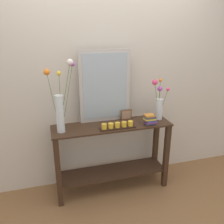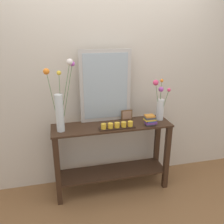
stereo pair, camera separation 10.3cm
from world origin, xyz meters
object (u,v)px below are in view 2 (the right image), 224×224
Objects in this scene: console_table at (112,151)px; tall_vase_left at (60,104)px; mirror_leaning at (106,86)px; vase_right at (160,104)px; picture_frame_small at (127,115)px; book_stack at (150,120)px; candle_tray at (117,126)px.

tall_vase_left is at bearing -176.99° from console_table.
mirror_leaning is at bearing 103.95° from console_table.
mirror_leaning is 1.68× the size of vase_right.
picture_frame_small is (-0.37, 0.09, -0.13)m from vase_right.
book_stack is (0.96, -0.08, -0.23)m from tall_vase_left.
vase_right is at bearing 2.43° from console_table.
mirror_leaning is 2.07× the size of candle_tray.
tall_vase_left reaches higher than console_table.
picture_frame_small is (0.24, -0.04, -0.35)m from mirror_leaning.
picture_frame_small is at bearing 166.85° from vase_right.
console_table is 0.57m from book_stack.
book_stack is (-0.17, -0.13, -0.13)m from vase_right.
vase_right is at bearing 13.60° from candle_tray.
book_stack is at bearing -46.86° from picture_frame_small.
candle_tray is at bearing -7.71° from tall_vase_left.
candle_tray is 2.88× the size of book_stack.
vase_right is 3.54× the size of book_stack.
vase_right is 0.25m from book_stack.
tall_vase_left is 0.64m from candle_tray.
book_stack is at bearing 0.16° from candle_tray.
tall_vase_left reaches higher than book_stack.
tall_vase_left is 0.80m from picture_frame_small.
mirror_leaning is at bearing 104.73° from candle_tray.
console_table is at bearing 165.44° from book_stack.
book_stack is at bearing -4.62° from tall_vase_left.
tall_vase_left is 1.89× the size of candle_tray.
tall_vase_left is 5.43× the size of book_stack.
tall_vase_left is at bearing 175.38° from book_stack.
book_stack is (0.41, -0.11, 0.39)m from console_table.
book_stack is (0.45, -0.26, -0.35)m from mirror_leaning.
picture_frame_small is 0.30m from book_stack.
console_table is at bearing 105.83° from candle_tray.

